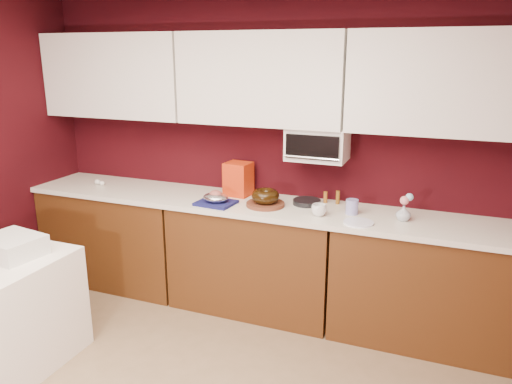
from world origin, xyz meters
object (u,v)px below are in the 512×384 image
object	(u,v)px
bundt_cake	(265,196)
blue_jar	(352,207)
coffee_mug	(319,209)
foil_ham_nest	(216,197)
newspaper_stack	(12,246)
pandoro_box	(238,179)
flower_vase	(404,212)
toaster_oven	(318,144)

from	to	relation	value
bundt_cake	blue_jar	world-z (taller)	bundt_cake
bundt_cake	coffee_mug	world-z (taller)	bundt_cake
bundt_cake	foil_ham_nest	bearing A→B (deg)	-165.04
coffee_mug	bundt_cake	bearing A→B (deg)	169.87
foil_ham_nest	newspaper_stack	size ratio (longest dim) A/B	0.54
pandoro_box	flower_vase	size ratio (longest dim) A/B	2.21
foil_ham_nest	blue_jar	size ratio (longest dim) A/B	1.86
blue_jar	coffee_mug	bearing A→B (deg)	-147.95
flower_vase	toaster_oven	bearing A→B (deg)	165.66
coffee_mug	flower_vase	size ratio (longest dim) A/B	0.84
blue_jar	flower_vase	world-z (taller)	flower_vase
toaster_oven	newspaper_stack	distance (m)	2.26
toaster_oven	blue_jar	distance (m)	0.55
pandoro_box	blue_jar	size ratio (longest dim) A/B	2.51
pandoro_box	blue_jar	xyz separation A→B (m)	(0.98, -0.15, -0.08)
foil_ham_nest	pandoro_box	bearing A→B (deg)	79.04
coffee_mug	pandoro_box	bearing A→B (deg)	159.48
flower_vase	coffee_mug	bearing A→B (deg)	-168.48
toaster_oven	blue_jar	size ratio (longest dim) A/B	4.12
foil_ham_nest	flower_vase	world-z (taller)	flower_vase
bundt_cake	blue_jar	bearing A→B (deg)	4.72
coffee_mug	flower_vase	distance (m)	0.59
bundt_cake	flower_vase	size ratio (longest dim) A/B	1.73
foil_ham_nest	pandoro_box	size ratio (longest dim) A/B	0.74
pandoro_box	coffee_mug	world-z (taller)	pandoro_box
bundt_cake	foil_ham_nest	size ratio (longest dim) A/B	1.06
bundt_cake	newspaper_stack	world-z (taller)	bundt_cake
toaster_oven	foil_ham_nest	xyz separation A→B (m)	(-0.72, -0.31, -0.42)
pandoro_box	coffee_mug	bearing A→B (deg)	-15.27
coffee_mug	newspaper_stack	xyz separation A→B (m)	(-1.78, -1.12, -0.14)
toaster_oven	pandoro_box	xyz separation A→B (m)	(-0.66, -0.01, -0.34)
coffee_mug	newspaper_stack	world-z (taller)	coffee_mug
bundt_cake	blue_jar	size ratio (longest dim) A/B	1.97
bundt_cake	flower_vase	bearing A→B (deg)	2.17
pandoro_box	flower_vase	bearing A→B (deg)	-1.84
pandoro_box	coffee_mug	distance (m)	0.82
pandoro_box	coffee_mug	xyz separation A→B (m)	(0.76, -0.29, -0.08)
toaster_oven	bundt_cake	size ratio (longest dim) A/B	2.09
blue_jar	flower_vase	distance (m)	0.37
pandoro_box	bundt_cake	bearing A→B (deg)	-27.75
newspaper_stack	pandoro_box	bearing A→B (deg)	53.94
flower_vase	newspaper_stack	bearing A→B (deg)	-152.42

